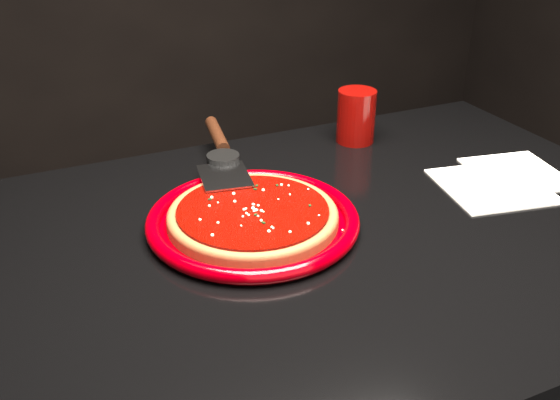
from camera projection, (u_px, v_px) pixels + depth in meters
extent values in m
cylinder|color=#790005|center=(253.00, 220.00, 0.97)|extent=(0.41, 0.41, 0.02)
cylinder|color=brown|center=(253.00, 218.00, 0.97)|extent=(0.33, 0.33, 0.01)
torus|color=brown|center=(253.00, 214.00, 0.97)|extent=(0.33, 0.33, 0.02)
cylinder|color=#6E0500|center=(253.00, 211.00, 0.97)|extent=(0.29, 0.29, 0.01)
cylinder|color=#7A0704|center=(356.00, 116.00, 1.26)|extent=(0.10, 0.10, 0.11)
cube|color=white|center=(492.00, 186.00, 1.10)|extent=(0.21, 0.21, 0.00)
cube|color=white|center=(517.00, 173.00, 1.15)|extent=(0.18, 0.19, 0.00)
cylinder|color=black|center=(223.00, 166.00, 1.12)|extent=(0.07, 0.07, 0.05)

